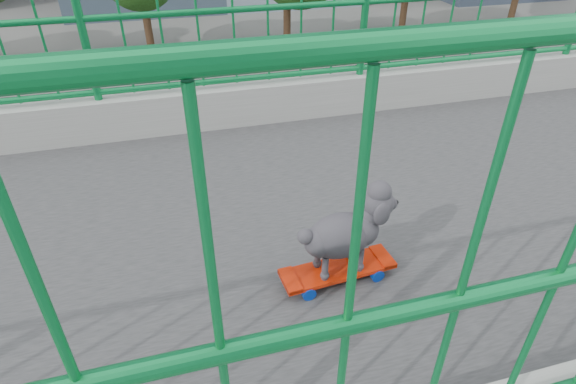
% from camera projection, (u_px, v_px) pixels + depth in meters
% --- Properties ---
extents(road, '(18.00, 90.00, 0.02)m').
position_uv_depth(road, '(45.00, 186.00, 15.77)').
color(road, black).
rests_on(road, ground).
extents(skateboard, '(0.20, 0.56, 0.07)m').
position_uv_depth(skateboard, '(338.00, 271.00, 2.19)').
color(skateboard, red).
rests_on(skateboard, footbridge).
extents(poodle, '(0.22, 0.48, 0.40)m').
position_uv_depth(poodle, '(346.00, 231.00, 2.07)').
color(poodle, '#2E2C31').
rests_on(poodle, skateboard).
extents(car_1, '(1.54, 4.42, 1.46)m').
position_uv_depth(car_1, '(549.00, 156.00, 16.06)').
color(car_1, gray).
rests_on(car_1, ground).
extents(car_2, '(2.22, 4.81, 1.34)m').
position_uv_depth(car_2, '(203.00, 157.00, 16.11)').
color(car_2, black).
rests_on(car_2, ground).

